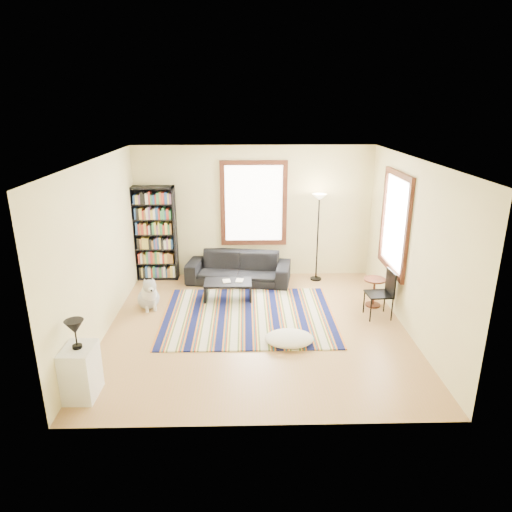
{
  "coord_description": "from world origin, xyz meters",
  "views": [
    {
      "loc": [
        -0.18,
        -6.96,
        3.62
      ],
      "look_at": [
        0.0,
        0.5,
        1.1
      ],
      "focal_mm": 32.0,
      "sensor_mm": 36.0,
      "label": 1
    }
  ],
  "objects_px": {
    "floor_cushion": "(289,338)",
    "sofa": "(239,268)",
    "floor_lamp": "(318,238)",
    "folding_chair": "(379,294)",
    "coffee_table": "(228,290)",
    "side_table": "(374,292)",
    "white_cabinet": "(81,372)",
    "dog": "(148,292)",
    "bookshelf": "(155,234)"
  },
  "relations": [
    {
      "from": "sofa",
      "to": "floor_lamp",
      "type": "relative_size",
      "value": 1.15
    },
    {
      "from": "sofa",
      "to": "floor_lamp",
      "type": "bearing_deg",
      "value": 12.99
    },
    {
      "from": "side_table",
      "to": "white_cabinet",
      "type": "xyz_separation_m",
      "value": [
        -4.5,
        -2.65,
        0.08
      ]
    },
    {
      "from": "dog",
      "to": "floor_lamp",
      "type": "bearing_deg",
      "value": -0.15
    },
    {
      "from": "side_table",
      "to": "sofa",
      "type": "bearing_deg",
      "value": 153.55
    },
    {
      "from": "floor_cushion",
      "to": "folding_chair",
      "type": "distance_m",
      "value": 1.93
    },
    {
      "from": "coffee_table",
      "to": "dog",
      "type": "xyz_separation_m",
      "value": [
        -1.46,
        -0.36,
        0.13
      ]
    },
    {
      "from": "bookshelf",
      "to": "side_table",
      "type": "height_order",
      "value": "bookshelf"
    },
    {
      "from": "side_table",
      "to": "bookshelf",
      "type": "bearing_deg",
      "value": 160.38
    },
    {
      "from": "coffee_table",
      "to": "floor_lamp",
      "type": "distance_m",
      "value": 2.23
    },
    {
      "from": "bookshelf",
      "to": "folding_chair",
      "type": "xyz_separation_m",
      "value": [
        4.24,
        -1.99,
        -0.57
      ]
    },
    {
      "from": "floor_lamp",
      "to": "sofa",
      "type": "bearing_deg",
      "value": -176.55
    },
    {
      "from": "white_cabinet",
      "to": "dog",
      "type": "relative_size",
      "value": 1.13
    },
    {
      "from": "coffee_table",
      "to": "floor_lamp",
      "type": "bearing_deg",
      "value": 28.08
    },
    {
      "from": "side_table",
      "to": "folding_chair",
      "type": "relative_size",
      "value": 0.63
    },
    {
      "from": "floor_cushion",
      "to": "side_table",
      "type": "height_order",
      "value": "side_table"
    },
    {
      "from": "side_table",
      "to": "folding_chair",
      "type": "xyz_separation_m",
      "value": [
        -0.05,
        -0.46,
        0.16
      ]
    },
    {
      "from": "sofa",
      "to": "floor_cushion",
      "type": "xyz_separation_m",
      "value": [
        0.82,
        -2.65,
        -0.22
      ]
    },
    {
      "from": "sofa",
      "to": "folding_chair",
      "type": "height_order",
      "value": "folding_chair"
    },
    {
      "from": "floor_lamp",
      "to": "folding_chair",
      "type": "distance_m",
      "value": 2.05
    },
    {
      "from": "floor_lamp",
      "to": "dog",
      "type": "relative_size",
      "value": 2.99
    },
    {
      "from": "sofa",
      "to": "dog",
      "type": "bearing_deg",
      "value": -133.46
    },
    {
      "from": "white_cabinet",
      "to": "floor_lamp",
      "type": "bearing_deg",
      "value": 49.6
    },
    {
      "from": "floor_cushion",
      "to": "folding_chair",
      "type": "bearing_deg",
      "value": 29.34
    },
    {
      "from": "coffee_table",
      "to": "floor_cushion",
      "type": "relative_size",
      "value": 1.16
    },
    {
      "from": "side_table",
      "to": "white_cabinet",
      "type": "bearing_deg",
      "value": -149.48
    },
    {
      "from": "bookshelf",
      "to": "side_table",
      "type": "xyz_separation_m",
      "value": [
        4.29,
        -1.53,
        -0.73
      ]
    },
    {
      "from": "side_table",
      "to": "dog",
      "type": "relative_size",
      "value": 0.87
    },
    {
      "from": "side_table",
      "to": "floor_cushion",
      "type": "bearing_deg",
      "value": -140.86
    },
    {
      "from": "sofa",
      "to": "white_cabinet",
      "type": "xyz_separation_m",
      "value": [
        -1.97,
        -3.91,
        0.04
      ]
    },
    {
      "from": "side_table",
      "to": "floor_lamp",
      "type": "bearing_deg",
      "value": 122.67
    },
    {
      "from": "floor_cushion",
      "to": "side_table",
      "type": "relative_size",
      "value": 1.43
    },
    {
      "from": "floor_cushion",
      "to": "folding_chair",
      "type": "relative_size",
      "value": 0.9
    },
    {
      "from": "floor_cushion",
      "to": "sofa",
      "type": "bearing_deg",
      "value": 107.28
    },
    {
      "from": "sofa",
      "to": "bookshelf",
      "type": "distance_m",
      "value": 1.91
    },
    {
      "from": "floor_cushion",
      "to": "white_cabinet",
      "type": "height_order",
      "value": "white_cabinet"
    },
    {
      "from": "folding_chair",
      "to": "dog",
      "type": "xyz_separation_m",
      "value": [
        -4.13,
        0.47,
        -0.12
      ]
    },
    {
      "from": "side_table",
      "to": "folding_chair",
      "type": "height_order",
      "value": "folding_chair"
    },
    {
      "from": "coffee_table",
      "to": "bookshelf",
      "type": "bearing_deg",
      "value": 143.51
    },
    {
      "from": "coffee_table",
      "to": "side_table",
      "type": "bearing_deg",
      "value": -7.76
    },
    {
      "from": "bookshelf",
      "to": "side_table",
      "type": "distance_m",
      "value": 4.61
    },
    {
      "from": "coffee_table",
      "to": "floor_lamp",
      "type": "relative_size",
      "value": 0.48
    },
    {
      "from": "dog",
      "to": "coffee_table",
      "type": "bearing_deg",
      "value": -8.52
    },
    {
      "from": "sofa",
      "to": "side_table",
      "type": "bearing_deg",
      "value": -16.92
    },
    {
      "from": "floor_cushion",
      "to": "coffee_table",
      "type": "bearing_deg",
      "value": 120.02
    },
    {
      "from": "coffee_table",
      "to": "folding_chair",
      "type": "height_order",
      "value": "folding_chair"
    },
    {
      "from": "floor_lamp",
      "to": "white_cabinet",
      "type": "distance_m",
      "value": 5.44
    },
    {
      "from": "floor_cushion",
      "to": "side_table",
      "type": "distance_m",
      "value": 2.21
    },
    {
      "from": "coffee_table",
      "to": "folding_chair",
      "type": "bearing_deg",
      "value": -17.23
    },
    {
      "from": "coffee_table",
      "to": "folding_chair",
      "type": "distance_m",
      "value": 2.81
    }
  ]
}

